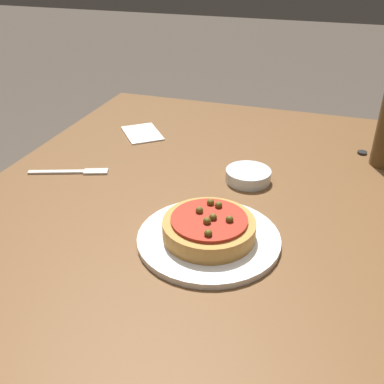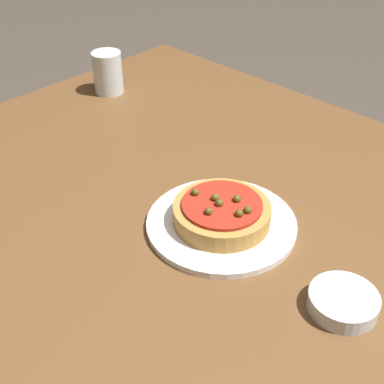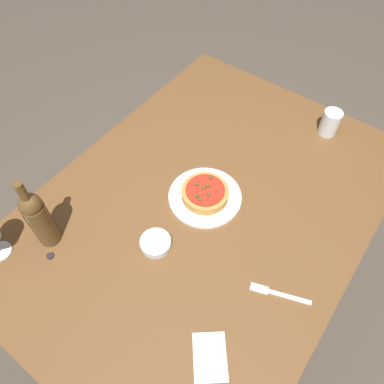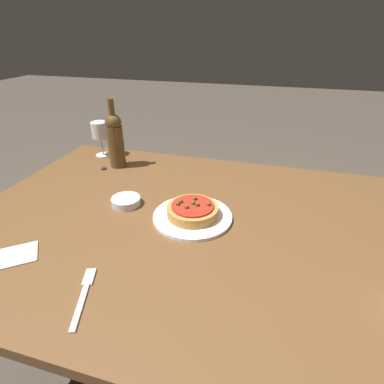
{
  "view_description": "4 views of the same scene",
  "coord_description": "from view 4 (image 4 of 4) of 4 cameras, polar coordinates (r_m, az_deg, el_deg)",
  "views": [
    {
      "loc": [
        0.67,
        0.2,
        1.2
      ],
      "look_at": [
        -0.01,
        -0.03,
        0.79
      ],
      "focal_mm": 42.0,
      "sensor_mm": 36.0,
      "label": 1
    },
    {
      "loc": [
        -0.45,
        0.58,
        1.31
      ],
      "look_at": [
        0.06,
        0.06,
        0.79
      ],
      "focal_mm": 50.0,
      "sensor_mm": 36.0,
      "label": 2
    },
    {
      "loc": [
        -0.64,
        -0.41,
        1.82
      ],
      "look_at": [
        -0.03,
        0.04,
        0.78
      ],
      "focal_mm": 35.0,
      "sensor_mm": 36.0,
      "label": 3
    },
    {
      "loc": [
        0.25,
        -0.79,
        1.27
      ],
      "look_at": [
        0.01,
        0.04,
        0.79
      ],
      "focal_mm": 28.0,
      "sensor_mm": 36.0,
      "label": 4
    }
  ],
  "objects": [
    {
      "name": "wine_bottle",
      "position": [
        1.38,
        -14.41,
        9.73
      ],
      "size": [
        0.07,
        0.07,
        0.3
      ],
      "color": "brown",
      "rests_on": "dining_table"
    },
    {
      "name": "paper_napkin",
      "position": [
        0.99,
        -31.16,
        -10.49
      ],
      "size": [
        0.16,
        0.16,
        0.0
      ],
      "color": "silver",
      "rests_on": "dining_table"
    },
    {
      "name": "pizza",
      "position": [
        0.99,
        0.1,
        -3.48
      ],
      "size": [
        0.17,
        0.17,
        0.05
      ],
      "color": "#BC843D",
      "rests_on": "dinner_plate"
    },
    {
      "name": "wine_glass",
      "position": [
        1.53,
        -17.13,
        10.98
      ],
      "size": [
        0.08,
        0.08,
        0.17
      ],
      "color": "silver",
      "rests_on": "dining_table"
    },
    {
      "name": "dinner_plate",
      "position": [
        1.01,
        0.1,
        -4.69
      ],
      "size": [
        0.26,
        0.26,
        0.01
      ],
      "color": "white",
      "rests_on": "dining_table"
    },
    {
      "name": "dining_table",
      "position": [
        1.04,
        -1.26,
        -8.5
      ],
      "size": [
        1.48,
        1.07,
        0.71
      ],
      "color": "brown",
      "rests_on": "ground_plane"
    },
    {
      "name": "bottle_cap",
      "position": [
        1.41,
        -16.45,
        4.32
      ],
      "size": [
        0.02,
        0.02,
        0.01
      ],
      "color": "black",
      "rests_on": "dining_table"
    },
    {
      "name": "ground_plane",
      "position": [
        1.52,
        -0.97,
        -27.97
      ],
      "size": [
        14.0,
        14.0,
        0.0
      ],
      "primitive_type": "plane",
      "color": "#4C4238"
    },
    {
      "name": "fork",
      "position": [
        0.8,
        -19.84,
        -17.62
      ],
      "size": [
        0.08,
        0.18,
        0.0
      ],
      "rotation": [
        0.0,
        0.0,
        1.91
      ],
      "color": "beige",
      "rests_on": "dining_table"
    },
    {
      "name": "side_bowl",
      "position": [
        1.1,
        -12.47,
        -1.71
      ],
      "size": [
        0.1,
        0.1,
        0.03
      ],
      "color": "silver",
      "rests_on": "dining_table"
    }
  ]
}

